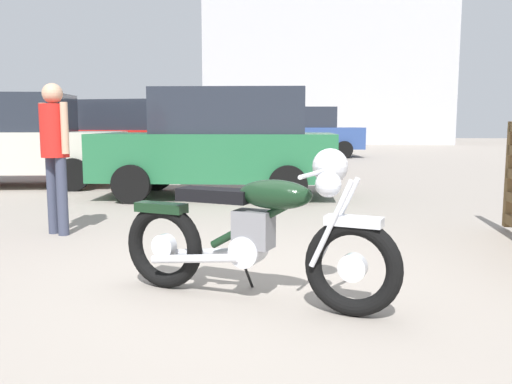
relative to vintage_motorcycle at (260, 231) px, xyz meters
name	(u,v)px	position (x,y,z in m)	size (l,w,h in m)	color
ground_plane	(249,285)	(-0.10, 0.34, -0.49)	(80.00, 80.00, 0.00)	gray
vintage_motorcycle	(260,231)	(0.00, 0.00, 0.00)	(1.99, 0.86, 1.07)	black
bystander	(55,143)	(-2.41, 2.05, 0.53)	(0.41, 0.30, 1.66)	#383D51
silver_sedan_mid	(138,135)	(-3.76, 9.41, 0.43)	(4.12, 2.30, 1.78)	black
white_estate_far	(14,139)	(-5.26, 6.33, 0.43)	(4.12, 2.31, 1.78)	black
red_hatchback_near	(4,133)	(-8.31, 11.27, 0.45)	(4.74, 2.06, 1.74)	black
pale_sedan_back	(221,142)	(-1.07, 5.22, 0.43)	(3.95, 1.93, 1.78)	black
blue_hatchback_right	(305,131)	(0.35, 15.86, 0.43)	(4.07, 2.17, 1.78)	black
industrial_building	(329,59)	(1.94, 32.36, 4.85)	(15.33, 11.50, 19.82)	#B2B2B7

